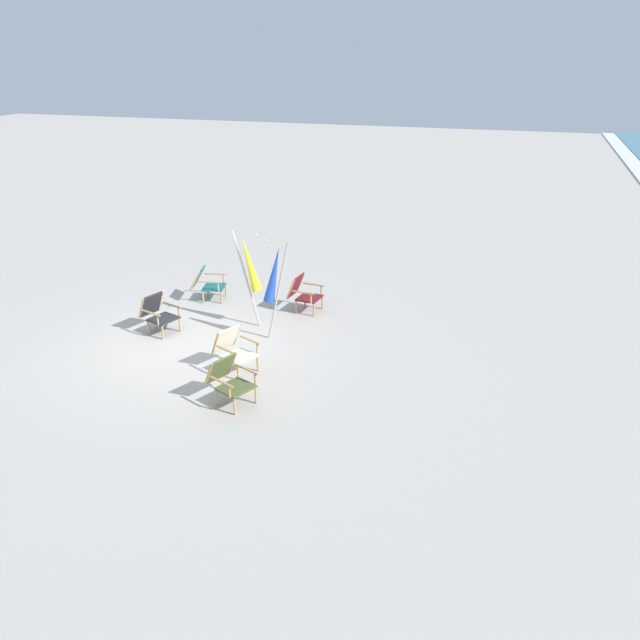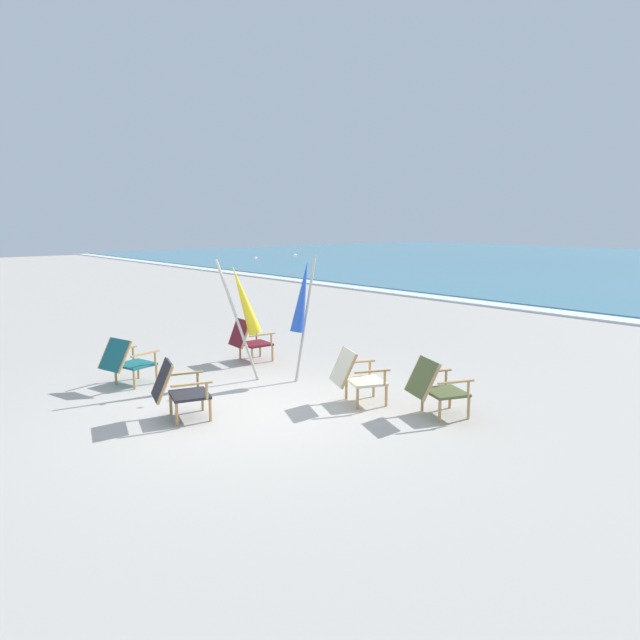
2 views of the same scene
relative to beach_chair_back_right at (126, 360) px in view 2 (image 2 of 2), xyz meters
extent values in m
plane|color=#B2AAA0|center=(2.36, 0.81, -0.42)|extent=(80.00, 80.00, 0.00)
cube|color=white|center=(2.36, 12.27, -0.39)|extent=(80.00, 1.10, 0.06)
cube|color=#196066|center=(-0.04, 0.16, -0.10)|extent=(0.62, 0.59, 0.04)
cube|color=#196066|center=(0.05, -0.20, 0.12)|extent=(0.55, 0.40, 0.47)
cylinder|color=tan|center=(-0.32, 0.32, -0.26)|extent=(0.04, 0.04, 0.32)
cylinder|color=tan|center=(0.14, 0.43, -0.26)|extent=(0.04, 0.04, 0.32)
cylinder|color=tan|center=(-0.22, -0.10, -0.26)|extent=(0.04, 0.04, 0.32)
cylinder|color=tan|center=(0.24, 0.01, -0.26)|extent=(0.04, 0.04, 0.32)
cube|color=tan|center=(-0.31, 0.08, 0.12)|extent=(0.16, 0.52, 0.02)
cylinder|color=tan|center=(-0.35, 0.26, 0.01)|extent=(0.04, 0.04, 0.22)
cube|color=tan|center=(0.24, 0.21, 0.12)|extent=(0.16, 0.52, 0.02)
cylinder|color=tan|center=(0.19, 0.39, 0.01)|extent=(0.04, 0.04, 0.22)
cylinder|color=tan|center=(-0.20, -0.26, 0.12)|extent=(0.11, 0.30, 0.47)
cylinder|color=tan|center=(0.30, -0.13, 0.12)|extent=(0.11, 0.30, 0.47)
cube|color=beige|center=(3.07, 2.25, -0.10)|extent=(0.67, 0.65, 0.04)
cube|color=beige|center=(2.93, 1.93, 0.13)|extent=(0.55, 0.43, 0.49)
cylinder|color=tan|center=(2.95, 2.54, -0.26)|extent=(0.04, 0.04, 0.32)
cylinder|color=tan|center=(3.38, 2.35, -0.26)|extent=(0.04, 0.04, 0.32)
cylinder|color=tan|center=(2.77, 2.15, -0.26)|extent=(0.04, 0.04, 0.32)
cylinder|color=tan|center=(3.20, 1.95, -0.26)|extent=(0.04, 0.04, 0.32)
cube|color=tan|center=(2.81, 2.34, 0.12)|extent=(0.25, 0.50, 0.02)
cylinder|color=tan|center=(2.89, 2.51, 0.01)|extent=(0.04, 0.04, 0.22)
cube|color=tan|center=(3.32, 2.11, 0.12)|extent=(0.25, 0.50, 0.02)
cylinder|color=tan|center=(3.40, 2.28, 0.01)|extent=(0.04, 0.04, 0.22)
cylinder|color=tan|center=(2.70, 2.03, 0.13)|extent=(0.14, 0.25, 0.49)
cylinder|color=tan|center=(3.16, 1.82, 0.13)|extent=(0.14, 0.25, 0.49)
cube|color=#28282D|center=(1.99, 0.03, -0.10)|extent=(0.64, 0.61, 0.04)
cube|color=#28282D|center=(1.88, -0.30, 0.14)|extent=(0.54, 0.38, 0.49)
cylinder|color=tan|center=(1.83, 0.30, -0.26)|extent=(0.04, 0.04, 0.32)
cylinder|color=tan|center=(2.28, 0.16, -0.26)|extent=(0.04, 0.04, 0.32)
cylinder|color=tan|center=(1.70, -0.11, -0.26)|extent=(0.04, 0.04, 0.32)
cylinder|color=tan|center=(2.15, -0.25, -0.26)|extent=(0.04, 0.04, 0.32)
cube|color=tan|center=(1.71, 0.09, 0.12)|extent=(0.19, 0.51, 0.02)
cylinder|color=tan|center=(1.77, 0.27, 0.01)|extent=(0.04, 0.04, 0.22)
cube|color=tan|center=(2.25, -0.07, 0.12)|extent=(0.19, 0.51, 0.02)
cylinder|color=tan|center=(2.31, 0.10, 0.01)|extent=(0.04, 0.04, 0.22)
cylinder|color=tan|center=(1.64, -0.22, 0.14)|extent=(0.11, 0.25, 0.49)
cylinder|color=tan|center=(2.13, -0.38, 0.14)|extent=(0.11, 0.25, 0.49)
cube|color=maroon|center=(-0.06, 2.51, -0.10)|extent=(0.57, 0.53, 0.04)
cube|color=maroon|center=(-0.09, 2.18, 0.14)|extent=(0.51, 0.28, 0.50)
cylinder|color=tan|center=(-0.27, 2.75, -0.26)|extent=(0.04, 0.04, 0.32)
cylinder|color=tan|center=(0.19, 2.71, -0.26)|extent=(0.04, 0.04, 0.32)
cylinder|color=tan|center=(-0.31, 2.32, -0.26)|extent=(0.04, 0.04, 0.32)
cylinder|color=tan|center=(0.15, 2.28, -0.26)|extent=(0.04, 0.04, 0.32)
cube|color=tan|center=(-0.34, 2.52, 0.12)|extent=(0.09, 0.53, 0.02)
cylinder|color=tan|center=(-0.32, 2.71, 0.01)|extent=(0.04, 0.04, 0.22)
cube|color=tan|center=(0.22, 2.47, 0.12)|extent=(0.09, 0.53, 0.02)
cylinder|color=tan|center=(0.24, 2.65, 0.01)|extent=(0.04, 0.04, 0.22)
cylinder|color=tan|center=(-0.35, 2.20, 0.14)|extent=(0.06, 0.24, 0.50)
cylinder|color=tan|center=(0.16, 2.15, 0.14)|extent=(0.06, 0.24, 0.50)
cube|color=#515B33|center=(4.15, 2.67, -0.10)|extent=(0.67, 0.64, 0.04)
cube|color=#515B33|center=(4.01, 2.34, 0.13)|extent=(0.56, 0.44, 0.48)
cylinder|color=tan|center=(4.02, 2.96, -0.26)|extent=(0.04, 0.04, 0.32)
cylinder|color=tan|center=(4.45, 2.78, -0.26)|extent=(0.04, 0.04, 0.32)
cylinder|color=tan|center=(3.85, 2.56, -0.26)|extent=(0.04, 0.04, 0.32)
cylinder|color=tan|center=(4.28, 2.38, -0.26)|extent=(0.04, 0.04, 0.32)
cube|color=tan|center=(3.88, 2.76, 0.12)|extent=(0.24, 0.50, 0.02)
cylinder|color=tan|center=(3.95, 2.93, 0.01)|extent=(0.04, 0.04, 0.22)
cube|color=tan|center=(4.40, 2.54, 0.12)|extent=(0.24, 0.50, 0.02)
cylinder|color=tan|center=(4.47, 2.72, 0.01)|extent=(0.04, 0.04, 0.22)
cylinder|color=tan|center=(3.77, 2.44, 0.13)|extent=(0.14, 0.26, 0.48)
cylinder|color=tan|center=(4.24, 2.24, 0.13)|extent=(0.14, 0.26, 0.48)
cylinder|color=#B7B2A8|center=(1.53, 2.41, 0.60)|extent=(0.08, 0.49, 2.06)
cone|color=blue|center=(1.53, 2.33, 0.96)|extent=(0.25, 0.47, 1.18)
sphere|color=#B7B2A8|center=(1.54, 2.19, 1.63)|extent=(0.06, 0.06, 0.06)
cylinder|color=#B7B2A8|center=(0.96, 1.47, 0.58)|extent=(0.23, 0.67, 2.01)
cone|color=yellow|center=(0.99, 1.57, 0.93)|extent=(0.37, 0.60, 1.17)
sphere|color=#B7B2A8|center=(1.05, 1.77, 1.58)|extent=(0.06, 0.06, 0.06)
camera|label=1|loc=(12.23, 6.73, 4.97)|focal=35.00mm
camera|label=2|loc=(8.59, -3.44, 2.16)|focal=32.00mm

